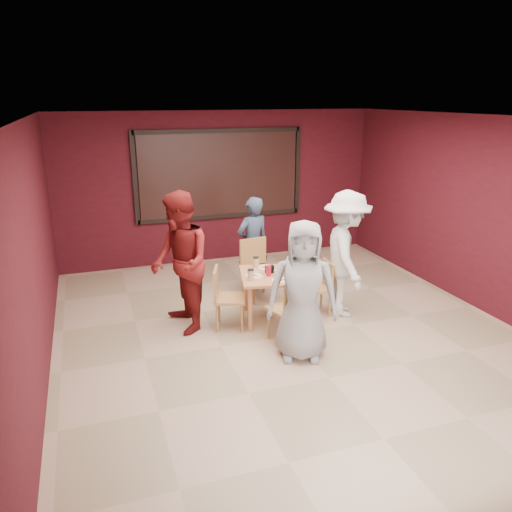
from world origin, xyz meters
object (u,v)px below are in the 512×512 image
object	(u,v)px
dining_table	(272,279)
diner_right	(346,254)
diner_back	(253,244)
chair_front	(291,307)
chair_back	(257,265)
chair_right	(321,284)
diner_front	(302,291)
chair_left	(224,294)
diner_left	(180,263)

from	to	relation	value
dining_table	diner_right	world-z (taller)	diner_right
diner_back	chair_front	bearing A→B (deg)	71.90
chair_back	diner_back	size ratio (longest dim) A/B	0.60
chair_back	chair_right	distance (m)	1.11
diner_front	diner_back	size ratio (longest dim) A/B	1.11
chair_left	diner_left	world-z (taller)	diner_left
dining_table	chair_back	bearing A→B (deg)	85.49
dining_table	diner_front	bearing A→B (deg)	-92.15
diner_left	diner_right	bearing A→B (deg)	78.83
chair_front	chair_right	distance (m)	1.05
dining_table	chair_left	world-z (taller)	chair_left
chair_front	diner_back	bearing A→B (deg)	85.91
chair_front	chair_back	world-z (taller)	chair_back
chair_back	diner_right	xyz separation A→B (m)	(0.99, -1.01, 0.38)
chair_front	chair_left	world-z (taller)	chair_front
diner_right	diner_left	bearing A→B (deg)	98.73
chair_front	diner_right	bearing A→B (deg)	28.96
diner_left	chair_left	bearing A→B (deg)	71.04
chair_right	diner_left	world-z (taller)	diner_left
chair_right	diner_left	distance (m)	2.07
chair_back	diner_left	xyz separation A→B (m)	(-1.32, -0.75, 0.42)
dining_table	chair_front	bearing A→B (deg)	-91.50
chair_front	diner_right	distance (m)	1.30
diner_front	diner_left	distance (m)	1.73
chair_left	diner_back	bearing A→B (deg)	56.09
chair_left	diner_back	world-z (taller)	diner_back
chair_left	chair_right	bearing A→B (deg)	0.26
dining_table	diner_left	bearing A→B (deg)	174.16
chair_back	diner_front	xyz separation A→B (m)	(-0.11, -1.97, 0.33)
diner_back	chair_back	bearing A→B (deg)	67.28
diner_right	chair_back	bearing A→B (deg)	59.65
dining_table	diner_back	world-z (taller)	diner_back
diner_front	diner_back	world-z (taller)	diner_front
chair_right	diner_left	xyz separation A→B (m)	(-2.00, 0.13, 0.50)
chair_back	diner_left	distance (m)	1.58
chair_back	diner_front	bearing A→B (deg)	-93.20
chair_back	chair_right	world-z (taller)	chair_back
chair_right	diner_right	xyz separation A→B (m)	(0.32, -0.12, 0.46)
chair_back	diner_right	bearing A→B (deg)	-45.43
chair_front	chair_left	distance (m)	0.99
diner_back	diner_left	distance (m)	1.75
diner_left	chair_right	bearing A→B (deg)	81.36
dining_table	chair_back	size ratio (longest dim) A/B	1.12
chair_front	chair_left	bearing A→B (deg)	133.48
chair_front	chair_left	xyz separation A→B (m)	(-0.68, 0.72, -0.02)
chair_back	chair_left	bearing A→B (deg)	-130.77
chair_right	diner_back	world-z (taller)	diner_back
chair_front	diner_front	size ratio (longest dim) A/B	0.52
diner_left	diner_back	bearing A→B (deg)	123.24
diner_right	chair_left	bearing A→B (deg)	101.26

